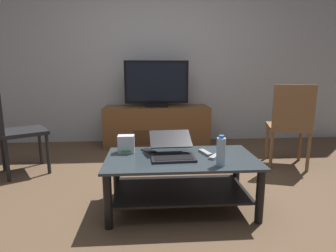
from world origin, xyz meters
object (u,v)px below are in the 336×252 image
(router_box, at_px, (126,144))
(side_chair, at_px, (14,128))
(media_cabinet, at_px, (157,126))
(dining_chair, at_px, (290,122))
(cell_phone, at_px, (149,151))
(tv_remote, at_px, (216,156))
(water_bottle_near, at_px, (221,151))
(coffee_table, at_px, (181,173))
(soundbar_remote, at_px, (205,153))
(television, at_px, (156,85))
(laptop, at_px, (172,150))

(router_box, bearing_deg, side_chair, 149.80)
(media_cabinet, distance_m, dining_chair, 1.82)
(router_box, height_order, cell_phone, router_box)
(tv_remote, bearing_deg, dining_chair, 79.20)
(water_bottle_near, distance_m, cell_phone, 0.65)
(coffee_table, relative_size, media_cabinet, 0.78)
(router_box, xyz_separation_m, tv_remote, (0.70, -0.19, -0.06))
(router_box, xyz_separation_m, soundbar_remote, (0.64, -0.09, -0.06))
(coffee_table, distance_m, tv_remote, 0.30)
(router_box, height_order, soundbar_remote, router_box)
(side_chair, bearing_deg, television, 34.91)
(water_bottle_near, distance_m, soundbar_remote, 0.31)
(dining_chair, xyz_separation_m, soundbar_remote, (-1.11, -0.79, -0.09))
(television, relative_size, router_box, 6.30)
(television, distance_m, tv_remote, 2.04)
(television, height_order, side_chair, television)
(router_box, distance_m, cell_phone, 0.20)
(tv_remote, bearing_deg, water_bottle_near, -54.14)
(laptop, xyz_separation_m, router_box, (-0.37, 0.14, 0.02))
(router_box, bearing_deg, media_cabinet, 80.23)
(coffee_table, distance_m, media_cabinet, 1.95)
(television, xyz_separation_m, laptop, (0.06, -1.90, -0.41))
(side_chair, xyz_separation_m, soundbar_remote, (1.85, -0.79, -0.07))
(television, height_order, router_box, television)
(laptop, relative_size, water_bottle_near, 1.76)
(side_chair, bearing_deg, media_cabinet, 35.46)
(side_chair, bearing_deg, soundbar_remote, -23.08)
(media_cabinet, relative_size, router_box, 10.45)
(media_cabinet, xyz_separation_m, cell_phone, (-0.12, -1.77, 0.14))
(laptop, distance_m, router_box, 0.39)
(soundbar_remote, bearing_deg, laptop, 173.93)
(media_cabinet, relative_size, tv_remote, 9.40)
(laptop, bearing_deg, tv_remote, -8.66)
(side_chair, bearing_deg, tv_remote, -24.98)
(side_chair, distance_m, cell_phone, 1.56)
(media_cabinet, relative_size, soundbar_remote, 9.40)
(coffee_table, xyz_separation_m, cell_phone, (-0.25, 0.18, 0.14))
(coffee_table, bearing_deg, router_box, 159.49)
(media_cabinet, height_order, water_bottle_near, water_bottle_near)
(router_box, xyz_separation_m, cell_phone, (0.18, 0.02, -0.07))
(media_cabinet, height_order, cell_phone, media_cabinet)
(coffee_table, distance_m, side_chair, 1.87)
(soundbar_remote, bearing_deg, media_cabinet, 83.85)
(dining_chair, bearing_deg, television, 143.79)
(coffee_table, height_order, water_bottle_near, water_bottle_near)
(tv_remote, bearing_deg, coffee_table, -146.09)
(dining_chair, xyz_separation_m, side_chair, (-2.97, 0.00, -0.02))
(coffee_table, bearing_deg, tv_remote, -5.11)
(television, distance_m, side_chair, 1.89)
(television, xyz_separation_m, tv_remote, (0.40, -1.95, -0.45))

